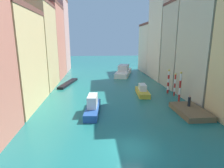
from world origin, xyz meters
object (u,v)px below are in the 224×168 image
(waterfront_dock, at_px, (190,111))
(vaporetto_white, at_px, (124,71))
(gondola_black, at_px, (68,83))
(motorboat_0, at_px, (93,107))
(person_on_dock, at_px, (189,101))
(mooring_pole_2, at_px, (168,81))
(motorboat_1, at_px, (142,91))
(mooring_pole_1, at_px, (175,85))
(mooring_pole_0, at_px, (180,87))

(waterfront_dock, xyz_separation_m, vaporetto_white, (-4.31, 28.22, 0.67))
(gondola_black, distance_m, motorboat_0, 17.62)
(person_on_dock, height_order, mooring_pole_2, mooring_pole_2)
(motorboat_1, bearing_deg, mooring_pole_1, -14.74)
(motorboat_0, bearing_deg, mooring_pole_0, 14.43)
(mooring_pole_0, xyz_separation_m, motorboat_0, (-13.27, -3.42, -1.54))
(person_on_dock, relative_size, motorboat_0, 0.23)
(person_on_dock, bearing_deg, vaporetto_white, 99.44)
(person_on_dock, distance_m, mooring_pole_2, 8.61)
(mooring_pole_0, xyz_separation_m, mooring_pole_1, (0.51, 2.95, -0.40))
(vaporetto_white, height_order, motorboat_1, vaporetto_white)
(person_on_dock, height_order, motorboat_1, person_on_dock)
(waterfront_dock, height_order, motorboat_1, motorboat_1)
(person_on_dock, relative_size, gondola_black, 0.16)
(mooring_pole_0, bearing_deg, waterfront_dock, -98.56)
(waterfront_dock, xyz_separation_m, mooring_pole_1, (1.25, 7.85, 1.64))
(mooring_pole_1, height_order, motorboat_0, mooring_pole_1)
(waterfront_dock, bearing_deg, mooring_pole_1, 80.97)
(waterfront_dock, xyz_separation_m, person_on_dock, (0.23, 0.91, 1.03))
(mooring_pole_1, height_order, gondola_black, mooring_pole_1)
(vaporetto_white, distance_m, gondola_black, 16.88)
(waterfront_dock, distance_m, motorboat_1, 10.03)
(waterfront_dock, xyz_separation_m, mooring_pole_0, (0.74, 4.91, 2.04))
(mooring_pole_2, bearing_deg, person_on_dock, -93.49)
(mooring_pole_0, xyz_separation_m, mooring_pole_2, (0.01, 4.56, -0.17))
(mooring_pole_1, bearing_deg, vaporetto_white, 105.28)
(mooring_pole_1, bearing_deg, motorboat_0, -155.22)
(mooring_pole_2, height_order, vaporetto_white, mooring_pole_2)
(person_on_dock, relative_size, mooring_pole_2, 0.35)
(mooring_pole_1, xyz_separation_m, gondola_black, (-19.17, 10.41, -1.75))
(mooring_pole_1, relative_size, motorboat_0, 0.59)
(mooring_pole_1, bearing_deg, waterfront_dock, -99.03)
(waterfront_dock, bearing_deg, vaporetto_white, 98.69)
(mooring_pole_2, bearing_deg, mooring_pole_0, -90.12)
(vaporetto_white, distance_m, motorboat_0, 27.96)
(waterfront_dock, distance_m, person_on_dock, 1.39)
(mooring_pole_0, distance_m, vaporetto_white, 23.89)
(waterfront_dock, distance_m, mooring_pole_1, 8.12)
(vaporetto_white, bearing_deg, person_on_dock, -80.56)
(gondola_black, bearing_deg, vaporetto_white, 36.20)
(mooring_pole_2, relative_size, vaporetto_white, 0.36)
(mooring_pole_1, distance_m, gondola_black, 21.88)
(mooring_pole_0, height_order, motorboat_0, mooring_pole_0)
(mooring_pole_2, bearing_deg, mooring_pole_1, -72.75)
(gondola_black, xyz_separation_m, motorboat_0, (5.39, -16.77, 0.61))
(mooring_pole_0, distance_m, mooring_pole_1, 3.02)
(gondola_black, bearing_deg, motorboat_1, -32.90)
(mooring_pole_0, bearing_deg, mooring_pole_1, 80.19)
(waterfront_dock, height_order, person_on_dock, person_on_dock)
(mooring_pole_1, height_order, vaporetto_white, mooring_pole_1)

